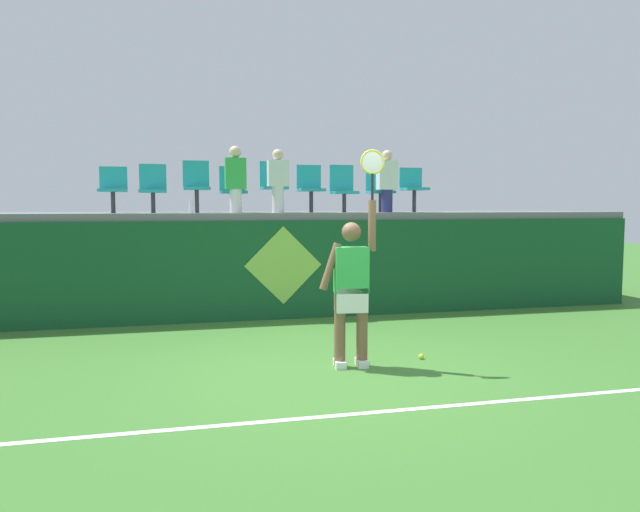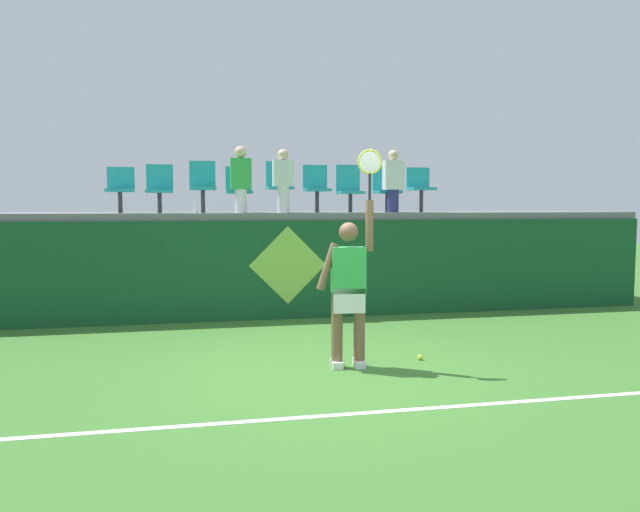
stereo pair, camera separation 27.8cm
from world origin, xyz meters
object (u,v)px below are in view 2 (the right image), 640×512
Objects in this scene: stadium_chair_4 at (279,184)px; stadium_chair_6 at (349,187)px; water_bottle at (196,206)px; stadium_chair_2 at (203,184)px; stadium_chair_7 at (386,187)px; stadium_chair_3 at (239,188)px; spectator_0 at (241,178)px; tennis_ball at (420,357)px; spectator_1 at (283,180)px; spectator_2 at (393,180)px; tennis_player at (349,286)px; stadium_chair_8 at (420,186)px; stadium_chair_5 at (316,186)px; stadium_chair_0 at (120,187)px; stadium_chair_1 at (160,186)px.

stadium_chair_4 is 1.05× the size of stadium_chair_6.
stadium_chair_4 is (1.43, 0.58, 0.39)m from water_bottle.
stadium_chair_7 is (3.26, 0.00, -0.03)m from stadium_chair_2.
stadium_chair_3 is 0.45m from spectator_0.
spectator_0 reaches higher than tennis_ball.
tennis_ball is 4.45m from stadium_chair_7.
spectator_1 is (-1.94, -0.47, 0.09)m from stadium_chair_7.
tennis_player is at bearing -115.88° from spectator_2.
water_bottle is at bearing -171.89° from stadium_chair_8.
stadium_chair_4 is at bearing 168.24° from spectator_2.
water_bottle is 0.27× the size of stadium_chair_7.
stadium_chair_7 is 0.82× the size of spectator_1.
stadium_chair_5 reaches higher than stadium_chair_3.
water_bottle is 0.30× the size of stadium_chair_0.
spectator_2 is (4.60, -0.40, 0.13)m from stadium_chair_0.
tennis_player is 4.22m from stadium_chair_3.
tennis_ball is 0.08× the size of stadium_chair_1.
stadium_chair_4 is 0.82m from spectator_0.
stadium_chair_0 is 3.91m from stadium_chair_6.
stadium_chair_3 is at bearing 0.19° from stadium_chair_0.
tennis_ball is 0.06× the size of spectator_0.
stadium_chair_1 is 0.92× the size of stadium_chair_2.
spectator_2 is (1.94, -0.40, 0.06)m from stadium_chair_4.
stadium_chair_4 is at bearing 106.92° from tennis_ball.
stadium_chair_6 is at bearing 75.36° from tennis_player.
stadium_chair_5 is (-0.50, 3.80, 2.16)m from tennis_ball.
stadium_chair_0 is 3.31m from stadium_chair_5.
tennis_player is at bearing -60.16° from stadium_chair_1.
spectator_1 reaches higher than stadium_chair_4.
spectator_1 is (-1.16, 3.34, 2.24)m from tennis_ball.
tennis_ball is 4.37m from stadium_chair_6.
spectator_0 is (-1.36, -0.42, 0.10)m from stadium_chair_5.
stadium_chair_1 reaches higher than stadium_chair_3.
tennis_player is at bearing -121.05° from stadium_chair_8.
stadium_chair_3 is at bearing 103.37° from tennis_player.
tennis_ball is at bearing -51.26° from water_bottle.
stadium_chair_5 is at bearing 97.50° from tennis_ball.
water_bottle is 0.26× the size of stadium_chair_4.
stadium_chair_2 is (-1.55, 3.93, 1.28)m from tennis_player.
stadium_chair_4 is (-1.16, 3.80, 2.20)m from tennis_ball.
stadium_chair_2 is 3.28m from spectator_2.
stadium_chair_1 is at bearing 179.96° from stadium_chair_5.
stadium_chair_4 is at bearing 0.16° from stadium_chair_0.
tennis_player is at bearing -75.08° from spectator_0.
stadium_chair_6 reaches higher than stadium_chair_3.
stadium_chair_2 is at bearing 122.99° from tennis_ball.
spectator_0 is (-0.93, 3.51, 1.36)m from tennis_player.
stadium_chair_2 is at bearing 179.83° from stadium_chair_3.
stadium_chair_2 reaches higher than water_bottle.
tennis_ball is 4.60m from stadium_chair_8.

